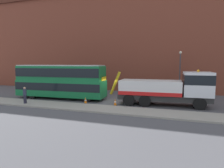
{
  "coord_description": "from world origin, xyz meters",
  "views": [
    {
      "loc": [
        6.9,
        -20.75,
        4.3
      ],
      "look_at": [
        0.05,
        -0.49,
        2.0
      ],
      "focal_mm": 31.49,
      "sensor_mm": 36.0,
      "label": 1
    }
  ],
  "objects_px": {
    "recovery_tow_truck": "(168,88)",
    "street_lamp": "(180,69)",
    "pedestrian_onlooker": "(25,95)",
    "traffic_cone_near_bus": "(86,101)",
    "double_decker_bus": "(60,80)",
    "traffic_cone_midway": "(115,102)"
  },
  "relations": [
    {
      "from": "traffic_cone_midway",
      "to": "pedestrian_onlooker",
      "type": "bearing_deg",
      "value": -164.0
    },
    {
      "from": "double_decker_bus",
      "to": "traffic_cone_midway",
      "type": "height_order",
      "value": "double_decker_bus"
    },
    {
      "from": "traffic_cone_near_bus",
      "to": "recovery_tow_truck",
      "type": "bearing_deg",
      "value": 13.1
    },
    {
      "from": "double_decker_bus",
      "to": "street_lamp",
      "type": "distance_m",
      "value": 15.36
    },
    {
      "from": "double_decker_bus",
      "to": "pedestrian_onlooker",
      "type": "relative_size",
      "value": 6.51
    },
    {
      "from": "traffic_cone_near_bus",
      "to": "street_lamp",
      "type": "relative_size",
      "value": 0.12
    },
    {
      "from": "recovery_tow_truck",
      "to": "street_lamp",
      "type": "bearing_deg",
      "value": 78.19
    },
    {
      "from": "traffic_cone_near_bus",
      "to": "street_lamp",
      "type": "height_order",
      "value": "street_lamp"
    },
    {
      "from": "double_decker_bus",
      "to": "traffic_cone_near_bus",
      "type": "height_order",
      "value": "double_decker_bus"
    },
    {
      "from": "pedestrian_onlooker",
      "to": "traffic_cone_midway",
      "type": "bearing_deg",
      "value": -12.32
    },
    {
      "from": "pedestrian_onlooker",
      "to": "traffic_cone_midway",
      "type": "height_order",
      "value": "pedestrian_onlooker"
    },
    {
      "from": "traffic_cone_near_bus",
      "to": "traffic_cone_midway",
      "type": "xyz_separation_m",
      "value": [
        3.22,
        0.17,
        0.0
      ]
    },
    {
      "from": "double_decker_bus",
      "to": "pedestrian_onlooker",
      "type": "height_order",
      "value": "double_decker_bus"
    },
    {
      "from": "double_decker_bus",
      "to": "traffic_cone_near_bus",
      "type": "relative_size",
      "value": 15.47
    },
    {
      "from": "pedestrian_onlooker",
      "to": "traffic_cone_near_bus",
      "type": "xyz_separation_m",
      "value": [
        5.69,
        2.39,
        -0.64
      ]
    },
    {
      "from": "double_decker_bus",
      "to": "traffic_cone_midway",
      "type": "bearing_deg",
      "value": -15.87
    },
    {
      "from": "street_lamp",
      "to": "traffic_cone_midway",
      "type": "bearing_deg",
      "value": -124.88
    },
    {
      "from": "double_decker_bus",
      "to": "street_lamp",
      "type": "height_order",
      "value": "street_lamp"
    },
    {
      "from": "traffic_cone_near_bus",
      "to": "street_lamp",
      "type": "bearing_deg",
      "value": 43.76
    },
    {
      "from": "pedestrian_onlooker",
      "to": "traffic_cone_near_bus",
      "type": "bearing_deg",
      "value": -5.56
    },
    {
      "from": "recovery_tow_truck",
      "to": "pedestrian_onlooker",
      "type": "xyz_separation_m",
      "value": [
        -13.93,
        -4.31,
        -0.77
      ]
    },
    {
      "from": "street_lamp",
      "to": "traffic_cone_near_bus",
      "type": "bearing_deg",
      "value": -136.24
    }
  ]
}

